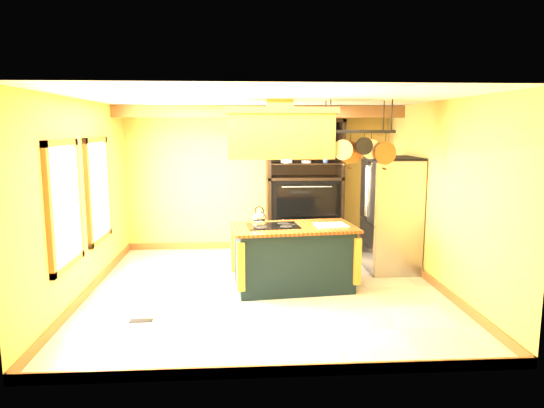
{
  "coord_description": "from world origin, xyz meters",
  "views": [
    {
      "loc": [
        -0.34,
        -6.71,
        2.31
      ],
      "look_at": [
        0.11,
        0.3,
        1.21
      ],
      "focal_mm": 32.0,
      "sensor_mm": 36.0,
      "label": 1
    }
  ],
  "objects": [
    {
      "name": "floor_register",
      "position": [
        -1.57,
        -1.04,
        0.01
      ],
      "size": [
        0.28,
        0.12,
        0.01
      ],
      "primitive_type": "cube",
      "rotation": [
        0.0,
        0.0,
        0.0
      ],
      "color": "black",
      "rests_on": "floor"
    },
    {
      "name": "pot_rack",
      "position": [
        1.31,
        0.07,
        2.14
      ],
      "size": [
        1.03,
        0.47,
        0.9
      ],
      "color": "black",
      "rests_on": "ceiling"
    },
    {
      "name": "range_hood",
      "position": [
        0.2,
        0.07,
        2.26
      ],
      "size": [
        1.51,
        0.85,
        0.8
      ],
      "color": "gold",
      "rests_on": "ceiling"
    },
    {
      "name": "window_near",
      "position": [
        -2.47,
        -0.8,
        1.4
      ],
      "size": [
        0.06,
        1.06,
        1.56
      ],
      "color": "brown",
      "rests_on": "wall_left"
    },
    {
      "name": "floor",
      "position": [
        0.0,
        0.0,
        0.0
      ],
      "size": [
        5.0,
        5.0,
        0.0
      ],
      "primitive_type": "plane",
      "color": "beige",
      "rests_on": "ground"
    },
    {
      "name": "wall_right",
      "position": [
        2.5,
        0.0,
        1.35
      ],
      "size": [
        0.02,
        5.0,
        2.7
      ],
      "primitive_type": "cube",
      "color": "gold",
      "rests_on": "floor"
    },
    {
      "name": "refrigerator",
      "position": [
        2.09,
        0.92,
        0.88
      ],
      "size": [
        0.79,
        0.93,
        1.81
      ],
      "color": "#979A9F",
      "rests_on": "floor"
    },
    {
      "name": "hutch",
      "position": [
        0.84,
        2.23,
        0.94
      ],
      "size": [
        1.4,
        0.63,
        2.47
      ],
      "color": "black",
      "rests_on": "floor"
    },
    {
      "name": "kitchen_island",
      "position": [
        0.4,
        0.07,
        0.47
      ],
      "size": [
        1.86,
        1.17,
        1.11
      ],
      "rotation": [
        0.0,
        0.0,
        0.11
      ],
      "color": "black",
      "rests_on": "floor"
    },
    {
      "name": "window_far",
      "position": [
        -2.47,
        0.6,
        1.4
      ],
      "size": [
        0.06,
        1.06,
        1.56
      ],
      "color": "brown",
      "rests_on": "wall_left"
    },
    {
      "name": "wall_front",
      "position": [
        0.0,
        -2.5,
        1.35
      ],
      "size": [
        5.0,
        0.02,
        2.7
      ],
      "primitive_type": "cube",
      "color": "gold",
      "rests_on": "floor"
    },
    {
      "name": "ceiling_beam",
      "position": [
        0.0,
        1.7,
        2.59
      ],
      "size": [
        5.0,
        0.15,
        0.2
      ],
      "primitive_type": "cube",
      "color": "brown",
      "rests_on": "ceiling"
    },
    {
      "name": "ceiling",
      "position": [
        0.0,
        0.0,
        2.7
      ],
      "size": [
        5.0,
        5.0,
        0.0
      ],
      "primitive_type": "plane",
      "rotation": [
        3.14,
        0.0,
        0.0
      ],
      "color": "white",
      "rests_on": "wall_back"
    },
    {
      "name": "wall_back",
      "position": [
        0.0,
        2.5,
        1.35
      ],
      "size": [
        5.0,
        0.02,
        2.7
      ],
      "primitive_type": "cube",
      "color": "gold",
      "rests_on": "floor"
    },
    {
      "name": "wall_left",
      "position": [
        -2.5,
        0.0,
        1.35
      ],
      "size": [
        0.02,
        5.0,
        2.7
      ],
      "primitive_type": "cube",
      "color": "gold",
      "rests_on": "floor"
    }
  ]
}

